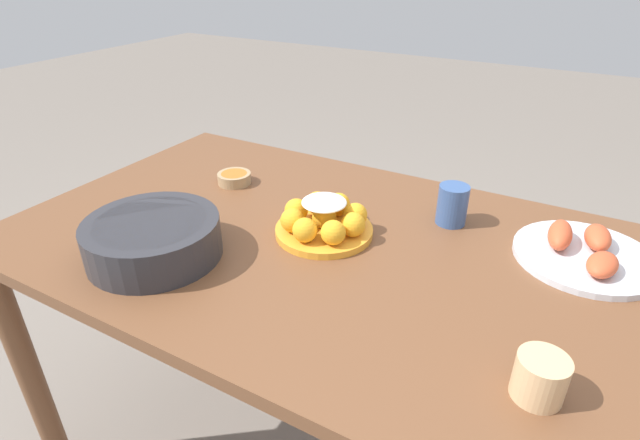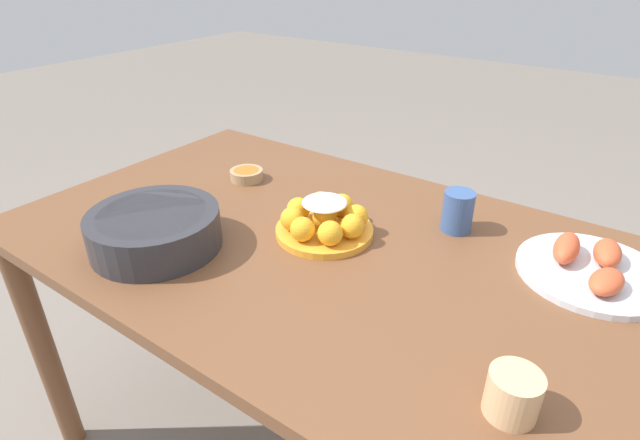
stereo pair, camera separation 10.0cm
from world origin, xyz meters
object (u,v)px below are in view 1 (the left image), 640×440
at_px(dining_table, 316,275).
at_px(cake_plate, 324,220).
at_px(sauce_bowl, 234,178).
at_px(cup_near, 452,205).
at_px(cup_far, 540,378).
at_px(seafood_platter, 585,252).
at_px(serving_bowl, 153,237).

xyz_separation_m(dining_table, cake_plate, (-0.01, -0.02, 0.14)).
bearing_deg(dining_table, sauce_bowl, -22.89).
distance_m(cup_near, cup_far, 0.51).
xyz_separation_m(cake_plate, cup_near, (-0.23, -0.19, 0.01)).
distance_m(seafood_platter, cup_far, 0.43).
xyz_separation_m(sauce_bowl, seafood_platter, (-0.86, -0.05, 0.00)).
height_order(dining_table, sauce_bowl, sauce_bowl).
distance_m(dining_table, cup_near, 0.35).
xyz_separation_m(dining_table, cup_far, (-0.50, 0.23, 0.14)).
relative_size(sauce_bowl, cup_far, 1.22).
distance_m(dining_table, seafood_platter, 0.57).
relative_size(cake_plate, cup_near, 2.34).
xyz_separation_m(seafood_platter, cup_far, (0.03, 0.43, 0.02)).
bearing_deg(cup_near, serving_bowl, 41.77).
bearing_deg(cake_plate, seafood_platter, -161.45).
bearing_deg(cake_plate, dining_table, 72.70).
bearing_deg(cup_near, seafood_platter, 176.72).
bearing_deg(serving_bowl, cup_far, 179.97).
relative_size(sauce_bowl, cup_near, 0.96).
bearing_deg(cup_far, dining_table, -24.71).
relative_size(dining_table, cup_far, 18.60).
xyz_separation_m(sauce_bowl, cup_far, (-0.84, 0.37, 0.02)).
height_order(serving_bowl, cup_near, cup_near).
bearing_deg(serving_bowl, cup_near, -138.23).
xyz_separation_m(dining_table, seafood_platter, (-0.53, -0.20, 0.12)).
distance_m(dining_table, serving_bowl, 0.37).
bearing_deg(cup_far, sauce_bowl, -23.98).
distance_m(dining_table, sauce_bowl, 0.39).
relative_size(dining_table, serving_bowl, 5.00).
bearing_deg(cup_far, serving_bowl, -0.03).
xyz_separation_m(cake_plate, seafood_platter, (-0.52, -0.17, -0.02)).
bearing_deg(cup_near, sauce_bowl, 7.01).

